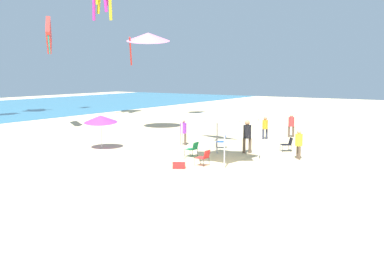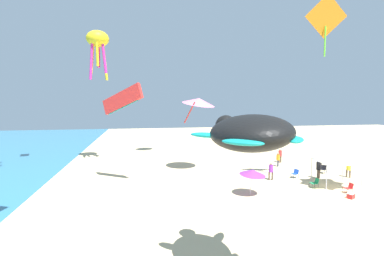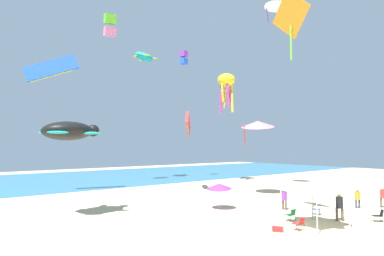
{
  "view_description": "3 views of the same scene",
  "coord_description": "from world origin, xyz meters",
  "views": [
    {
      "loc": [
        -18.63,
        -12.3,
        4.68
      ],
      "look_at": [
        2.14,
        1.16,
        1.53
      ],
      "focal_mm": 41.48,
      "sensor_mm": 36.0,
      "label": 1
    },
    {
      "loc": [
        -19.88,
        15.39,
        7.28
      ],
      "look_at": [
        1.84,
        11.47,
        5.28
      ],
      "focal_mm": 26.84,
      "sensor_mm": 36.0,
      "label": 2
    },
    {
      "loc": [
        -17.38,
        -12.34,
        5.07
      ],
      "look_at": [
        1.84,
        11.75,
        6.8
      ],
      "focal_mm": 30.29,
      "sensor_mm": 36.0,
      "label": 3
    }
  ],
  "objects": [
    {
      "name": "ground",
      "position": [
        0.0,
        0.0,
        -0.05
      ],
      "size": [
        120.0,
        120.0,
        0.1
      ],
      "primitive_type": "cube",
      "color": "#D6BC8C"
    },
    {
      "name": "person_far_stroller",
      "position": [
        4.2,
        -4.34,
        0.94
      ],
      "size": [
        0.38,
        0.38,
        1.6
      ],
      "rotation": [
        0.0,
        0.0,
        0.65
      ],
      "color": "brown",
      "rests_on": "ground"
    },
    {
      "name": "person_kite_handler",
      "position": [
        4.31,
        -1.23,
        1.12
      ],
      "size": [
        0.45,
        0.45,
        1.91
      ],
      "rotation": [
        0.0,
        0.0,
        5.3
      ],
      "color": "brown",
      "rests_on": "ground"
    },
    {
      "name": "canopy_tent",
      "position": [
        1.62,
        -0.97,
        2.47
      ],
      "size": [
        3.44,
        3.41,
        2.75
      ],
      "rotation": [
        0.0,
        0.0,
        -0.17
      ],
      "color": "#B7B7BC",
      "rests_on": "ground"
    },
    {
      "name": "kite_delta_pink",
      "position": [
        8.77,
        9.52,
        7.35
      ],
      "size": [
        4.75,
        4.74,
        2.82
      ],
      "rotation": [
        0.0,
        0.0,
        5.35
      ],
      "color": "pink"
    },
    {
      "name": "folding_chair_left_of_tent",
      "position": [
        -0.06,
        -0.97,
        0.47
      ],
      "size": [
        0.56,
        0.64,
        0.82
      ],
      "rotation": [
        0.0,
        0.0,
        3.12
      ],
      "color": "black",
      "rests_on": "ground"
    },
    {
      "name": "person_beachcomber",
      "position": [
        11.74,
        -1.11,
        1.01
      ],
      "size": [
        0.41,
        0.43,
        1.72
      ],
      "rotation": [
        0.0,
        0.0,
        2.04
      ],
      "color": "brown",
      "rests_on": "ground"
    },
    {
      "name": "folding_chair_facing_ocean",
      "position": [
        4.99,
        0.79,
        0.47
      ],
      "size": [
        0.75,
        0.79,
        0.82
      ],
      "rotation": [
        0.0,
        0.0,
        3.62
      ],
      "color": "black",
      "rests_on": "ground"
    },
    {
      "name": "beach_umbrella",
      "position": [
        0.76,
        6.87,
        1.84
      ],
      "size": [
        2.05,
        2.04,
        2.2
      ],
      "color": "silver",
      "rests_on": "ground"
    },
    {
      "name": "folding_chair_near_cooler",
      "position": [
        6.14,
        -2.99,
        0.47
      ],
      "size": [
        0.79,
        0.81,
        0.82
      ],
      "rotation": [
        0.0,
        0.0,
        3.81
      ],
      "color": "black",
      "rests_on": "ground"
    },
    {
      "name": "cooler_box",
      "position": [
        -1.19,
        -0.24,
        0.2
      ],
      "size": [
        0.66,
        0.74,
        0.4
      ],
      "color": "red",
      "rests_on": "ground"
    },
    {
      "name": "folding_chair_right_of_tent",
      "position": [
        1.74,
        0.84,
        0.47
      ],
      "size": [
        0.56,
        0.64,
        0.82
      ],
      "rotation": [
        0.0,
        0.0,
        3.12
      ],
      "color": "black",
      "rests_on": "ground"
    },
    {
      "name": "kite_parafoil_red",
      "position": [
        5.36,
        16.89,
        7.47
      ],
      "size": [
        3.24,
        3.6,
        2.72
      ],
      "rotation": [
        0.0,
        0.0,
        0.86
      ],
      "color": "red"
    },
    {
      "name": "person_near_umbrella",
      "position": [
        4.67,
        3.46,
        0.99
      ],
      "size": [
        0.4,
        0.45,
        1.68
      ],
      "rotation": [
        0.0,
        0.0,
        4.59
      ],
      "color": "brown",
      "rests_on": "ground"
    },
    {
      "name": "person_watching_sky",
      "position": [
        9.89,
        0.1,
        0.92
      ],
      "size": [
        0.37,
        0.37,
        1.57
      ],
      "rotation": [
        0.0,
        0.0,
        5.68
      ],
      "color": "#33384C",
      "rests_on": "ground"
    }
  ]
}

